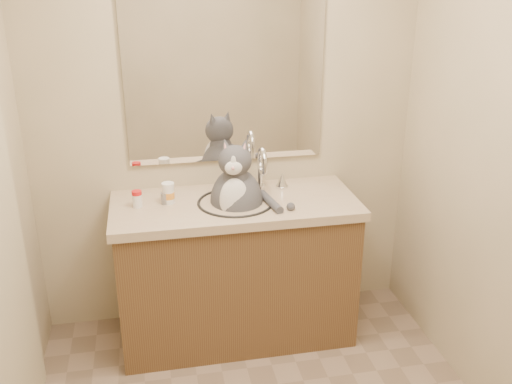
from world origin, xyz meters
TOP-DOWN VIEW (x-y plane):
  - room at (0.00, 0.00)m, footprint 2.22×2.52m
  - vanity at (0.00, 0.96)m, footprint 1.34×0.59m
  - mirror at (0.00, 1.24)m, footprint 1.10×0.02m
  - cat at (0.01, 0.95)m, footprint 0.39×0.41m
  - pill_bottle_redcap at (-0.52, 0.99)m, footprint 0.07×0.07m
  - pill_bottle_orange at (-0.35, 1.01)m, footprint 0.07×0.07m
  - grey_canister at (-0.38, 1.00)m, footprint 0.04×0.04m

SIDE VIEW (x-z plane):
  - vanity at x=0.00m, z-range -0.12..1.00m
  - cat at x=0.01m, z-range 0.59..1.16m
  - grey_canister at x=-0.38m, z-range 0.85..0.91m
  - pill_bottle_redcap at x=-0.52m, z-range 0.85..0.94m
  - pill_bottle_orange at x=-0.35m, z-range 0.85..0.96m
  - room at x=0.00m, z-range -0.01..2.41m
  - mirror at x=0.00m, z-range 1.00..1.90m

